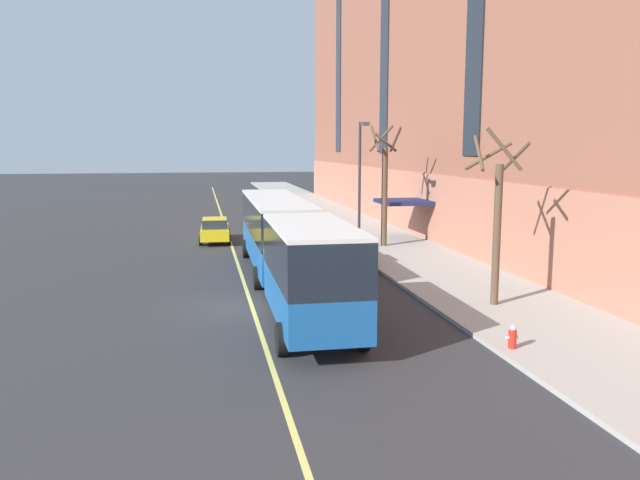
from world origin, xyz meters
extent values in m
plane|color=#303033|center=(0.00, 0.00, 0.00)|extent=(260.00, 260.00, 0.00)
cube|color=#ADA89E|center=(9.84, 3.00, 0.07)|extent=(5.99, 160.00, 0.15)
cube|color=#B67058|center=(12.76, 0.00, 2.20)|extent=(0.14, 110.00, 4.40)
cube|color=navy|center=(11.23, 14.63, 2.60)|extent=(3.20, 3.40, 0.24)
cube|color=#1E232B|center=(12.78, 41.25, 18.15)|extent=(0.10, 2.00, 25.07)
cube|color=#19569E|center=(1.92, 6.41, 1.27)|extent=(2.57, 12.23, 1.31)
cube|color=black|center=(1.92, 6.41, 2.73)|extent=(2.58, 12.23, 1.60)
cube|color=silver|center=(1.92, 6.41, 3.59)|extent=(2.59, 12.23, 0.12)
cube|color=#19232D|center=(1.98, 12.54, 2.57)|extent=(2.26, 0.10, 1.20)
cube|color=orange|center=(1.98, 12.55, 3.35)|extent=(1.72, 0.08, 0.28)
cube|color=black|center=(1.98, 12.56, 0.72)|extent=(2.41, 0.14, 0.24)
cube|color=white|center=(1.12, 12.57, 0.97)|extent=(0.28, 0.06, 0.18)
cube|color=white|center=(2.84, 12.55, 0.97)|extent=(0.28, 0.06, 0.18)
cylinder|color=#595651|center=(1.86, -0.19, 2.07)|extent=(2.34, 1.02, 2.33)
cube|color=#19569E|center=(1.82, -4.14, 1.27)|extent=(2.52, 6.92, 1.31)
cube|color=black|center=(1.82, -4.14, 2.73)|extent=(2.53, 6.92, 1.60)
cube|color=silver|center=(1.82, -4.14, 3.59)|extent=(2.54, 6.92, 0.12)
cylinder|color=black|center=(0.73, 10.69, 0.50)|extent=(0.31, 1.00, 1.00)
cylinder|color=black|center=(3.19, 10.67, 0.50)|extent=(0.31, 1.00, 1.00)
cylinder|color=black|center=(0.66, 2.76, 0.50)|extent=(0.31, 1.00, 1.00)
cylinder|color=black|center=(3.12, 2.74, 0.50)|extent=(0.31, 1.00, 1.00)
cylinder|color=black|center=(0.58, -6.03, 0.50)|extent=(0.31, 1.00, 1.00)
cylinder|color=black|center=(3.04, -6.05, 0.50)|extent=(0.31, 1.00, 1.00)
cube|color=#B21E19|center=(5.62, 30.99, 0.64)|extent=(1.80, 4.28, 0.64)
cube|color=#232D38|center=(5.62, 30.78, 1.24)|extent=(1.58, 1.93, 0.56)
cube|color=#B21E19|center=(5.62, 30.78, 1.54)|extent=(1.54, 1.84, 0.04)
cylinder|color=black|center=(4.74, 32.32, 0.32)|extent=(0.22, 0.64, 0.64)
cylinder|color=black|center=(6.50, 32.32, 0.32)|extent=(0.22, 0.64, 0.64)
cylinder|color=black|center=(4.74, 29.67, 0.32)|extent=(0.22, 0.64, 0.64)
cylinder|color=black|center=(6.50, 29.66, 0.32)|extent=(0.22, 0.64, 0.64)
cube|color=#B7B7BC|center=(5.57, 14.18, 0.64)|extent=(1.78, 4.67, 0.64)
cube|color=#232D38|center=(5.57, 13.95, 1.24)|extent=(1.54, 2.11, 0.56)
cube|color=#B7B7BC|center=(5.57, 13.95, 1.54)|extent=(1.50, 2.02, 0.04)
cylinder|color=black|center=(4.71, 15.61, 0.32)|extent=(0.23, 0.64, 0.64)
cylinder|color=black|center=(6.39, 15.63, 0.32)|extent=(0.23, 0.64, 0.64)
cylinder|color=black|center=(4.75, 12.73, 0.32)|extent=(0.23, 0.64, 0.64)
cylinder|color=black|center=(6.43, 12.76, 0.32)|extent=(0.23, 0.64, 0.64)
cube|color=black|center=(5.70, 7.47, 0.64)|extent=(1.94, 4.31, 0.64)
cube|color=#232D38|center=(5.70, 7.26, 1.24)|extent=(1.67, 1.96, 0.56)
cube|color=black|center=(5.70, 7.26, 1.54)|extent=(1.63, 1.87, 0.04)
cylinder|color=black|center=(4.76, 8.77, 0.32)|extent=(0.23, 0.64, 0.64)
cylinder|color=black|center=(6.57, 8.81, 0.32)|extent=(0.23, 0.64, 0.64)
cylinder|color=black|center=(4.82, 6.13, 0.32)|extent=(0.23, 0.64, 0.64)
cylinder|color=black|center=(6.63, 6.17, 0.32)|extent=(0.23, 0.64, 0.64)
cube|color=yellow|center=(-0.78, 16.94, 0.64)|extent=(1.91, 4.74, 0.64)
cube|color=#232D38|center=(-0.79, 16.70, 1.24)|extent=(1.62, 2.15, 0.56)
cube|color=yellow|center=(-0.79, 16.70, 1.54)|extent=(1.58, 2.06, 0.04)
cylinder|color=black|center=(-1.61, 18.42, 0.32)|extent=(0.24, 0.65, 0.64)
cylinder|color=black|center=(0.13, 18.37, 0.32)|extent=(0.24, 0.65, 0.64)
cylinder|color=black|center=(-1.69, 15.51, 0.32)|extent=(0.24, 0.65, 0.64)
cylinder|color=black|center=(0.04, 15.46, 0.32)|extent=(0.24, 0.65, 0.64)
cylinder|color=brown|center=(9.24, -2.12, 2.80)|extent=(0.29, 0.29, 5.31)
cylinder|color=brown|center=(9.94, -2.00, 5.74)|extent=(0.36, 1.50, 1.08)
cylinder|color=brown|center=(9.23, -1.19, 5.74)|extent=(1.91, 0.15, 1.09)
cylinder|color=brown|center=(8.48, -1.93, 5.87)|extent=(0.51, 1.62, 1.32)
cylinder|color=brown|center=(9.08, -2.73, 6.00)|extent=(1.35, 0.47, 1.58)
cylinder|color=brown|center=(9.24, 12.46, 3.10)|extent=(0.36, 0.36, 5.89)
cylinder|color=brown|center=(9.91, 12.55, 6.53)|extent=(0.35, 1.47, 1.49)
cylinder|color=brown|center=(9.20, 13.18, 6.60)|extent=(1.56, 0.25, 1.63)
cylinder|color=brown|center=(8.58, 12.41, 6.58)|extent=(0.26, 1.46, 1.60)
cylinder|color=brown|center=(9.09, 11.86, 6.35)|extent=(1.34, 0.49, 1.15)
cylinder|color=#2D2D30|center=(7.44, 11.54, 3.83)|extent=(0.16, 0.16, 7.35)
cylinder|color=#2D2D30|center=(7.44, 10.99, 7.40)|extent=(0.10, 1.10, 0.10)
cube|color=#3D3D3F|center=(7.44, 10.44, 7.35)|extent=(0.36, 0.60, 0.20)
cylinder|color=red|center=(7.34, -7.11, 0.43)|extent=(0.24, 0.24, 0.55)
sphere|color=silver|center=(7.34, -7.11, 0.77)|extent=(0.20, 0.20, 0.20)
cylinder|color=silver|center=(7.18, -7.11, 0.48)|extent=(0.10, 0.09, 0.09)
cylinder|color=silver|center=(7.50, -7.11, 0.48)|extent=(0.10, 0.09, 0.09)
cube|color=#E0D66B|center=(0.19, 3.00, 0.00)|extent=(0.16, 140.00, 0.01)
camera|label=1|loc=(-1.65, -23.57, 6.08)|focal=35.00mm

